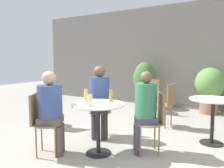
% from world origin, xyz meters
% --- Properties ---
extents(ground_plane, '(20.00, 20.00, 0.00)m').
position_xyz_m(ground_plane, '(0.00, 0.00, 0.00)').
color(ground_plane, '#9E998E').
extents(storefront_wall, '(10.00, 0.06, 3.00)m').
position_xyz_m(storefront_wall, '(0.00, 3.95, 1.50)').
color(storefront_wall, slate).
rests_on(storefront_wall, ground_plane).
extents(cafe_table_near, '(0.78, 0.78, 0.76)m').
position_xyz_m(cafe_table_near, '(-0.21, 0.07, 0.60)').
color(cafe_table_near, black).
rests_on(cafe_table_near, ground_plane).
extents(cafe_table_far, '(0.76, 0.76, 0.76)m').
position_xyz_m(cafe_table_far, '(1.20, 1.35, 0.59)').
color(cafe_table_far, black).
rests_on(cafe_table_far, ground_plane).
extents(bistro_chair_0, '(0.47, 0.46, 0.91)m').
position_xyz_m(bistro_chair_0, '(0.49, 0.51, 0.55)').
color(bistro_chair_0, '#997F56').
rests_on(bistro_chair_0, ground_plane).
extents(bistro_chair_1, '(0.46, 0.47, 0.91)m').
position_xyz_m(bistro_chair_1, '(-0.66, 0.77, 0.55)').
color(bistro_chair_1, '#997F56').
rests_on(bistro_chair_1, ground_plane).
extents(bistro_chair_2, '(0.47, 0.46, 0.91)m').
position_xyz_m(bistro_chair_2, '(-0.92, -0.38, 0.55)').
color(bistro_chair_2, '#997F56').
rests_on(bistro_chair_2, ground_plane).
extents(bistro_chair_3, '(0.42, 0.42, 0.91)m').
position_xyz_m(bistro_chair_3, '(-0.37, 2.89, 0.55)').
color(bistro_chair_3, '#997F56').
rests_on(bistro_chair_3, ground_plane).
extents(bistro_chair_4, '(0.44, 0.42, 0.91)m').
position_xyz_m(bistro_chair_4, '(0.28, 1.87, 0.55)').
color(bistro_chair_4, '#997F56').
rests_on(bistro_chair_4, ground_plane).
extents(bistro_chair_5, '(0.47, 0.46, 0.91)m').
position_xyz_m(bistro_chair_5, '(-1.91, 0.63, 0.55)').
color(bistro_chair_5, '#997F56').
rests_on(bistro_chair_5, ground_plane).
extents(seated_person_0, '(0.40, 0.39, 1.23)m').
position_xyz_m(seated_person_0, '(0.37, 0.43, 0.73)').
color(seated_person_0, '#42475B').
rests_on(seated_person_0, ground_plane).
extents(seated_person_1, '(0.44, 0.45, 1.29)m').
position_xyz_m(seated_person_1, '(-0.58, 0.65, 0.76)').
color(seated_person_1, '#2D2D33').
rests_on(seated_person_1, ground_plane).
extents(seated_person_2, '(0.45, 0.43, 1.23)m').
position_xyz_m(seated_person_2, '(-0.79, -0.30, 0.73)').
color(seated_person_2, brown).
rests_on(seated_person_2, ground_plane).
extents(beer_glass_0, '(0.07, 0.07, 0.16)m').
position_xyz_m(beer_glass_0, '(-0.20, -0.16, 0.84)').
color(beer_glass_0, beige).
rests_on(beer_glass_0, cafe_table_near).
extents(beer_glass_1, '(0.06, 0.06, 0.18)m').
position_xyz_m(beer_glass_1, '(-0.11, 0.27, 0.85)').
color(beer_glass_1, '#B28433').
rests_on(beer_glass_1, cafe_table_near).
extents(beer_glass_2, '(0.06, 0.06, 0.20)m').
position_xyz_m(beer_glass_2, '(-0.44, 0.07, 0.86)').
color(beer_glass_2, '#DBC65B').
rests_on(beer_glass_2, cafe_table_near).
extents(potted_plant_0, '(0.65, 0.65, 1.34)m').
position_xyz_m(potted_plant_0, '(-0.86, 3.44, 0.73)').
color(potted_plant_0, '#47423D').
rests_on(potted_plant_0, ground_plane).
extents(potted_plant_1, '(0.74, 0.74, 1.20)m').
position_xyz_m(potted_plant_1, '(0.89, 3.59, 0.70)').
color(potted_plant_1, '#93664C').
rests_on(potted_plant_1, ground_plane).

